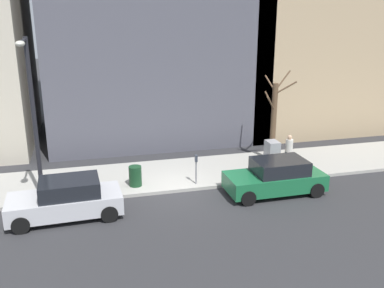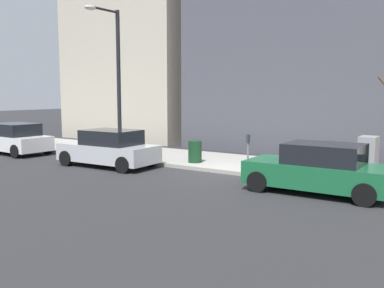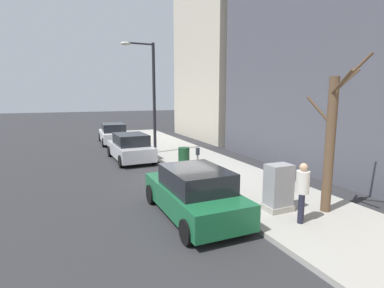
{
  "view_description": "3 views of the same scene",
  "coord_description": "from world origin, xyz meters",
  "px_view_note": "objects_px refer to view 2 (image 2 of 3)",
  "views": [
    {
      "loc": [
        -16.72,
        3.7,
        7.52
      ],
      "look_at": [
        1.31,
        -0.97,
        1.75
      ],
      "focal_mm": 40.0,
      "sensor_mm": 36.0,
      "label": 1
    },
    {
      "loc": [
        -13.73,
        -7.96,
        3.01
      ],
      "look_at": [
        1.07,
        1.98,
        0.88
      ],
      "focal_mm": 40.0,
      "sensor_mm": 36.0,
      "label": 2
    },
    {
      "loc": [
        -4.54,
        -11.92,
        3.61
      ],
      "look_at": [
        1.11,
        1.19,
        1.3
      ],
      "focal_mm": 28.0,
      "sensor_mm": 36.0,
      "label": 3
    }
  ],
  "objects_px": {
    "office_tower_right": "(154,15)",
    "parking_meter": "(248,148)",
    "parked_car_silver": "(109,149)",
    "parked_car_white": "(14,139)",
    "parked_car_green": "(319,169)",
    "streetlamp": "(114,70)",
    "utility_box": "(368,158)",
    "trash_bin": "(195,152)"
  },
  "relations": [
    {
      "from": "parked_car_silver",
      "to": "parking_meter",
      "type": "bearing_deg",
      "value": -75.65
    },
    {
      "from": "parked_car_white",
      "to": "trash_bin",
      "type": "relative_size",
      "value": 4.74
    },
    {
      "from": "utility_box",
      "to": "office_tower_right",
      "type": "height_order",
      "value": "office_tower_right"
    },
    {
      "from": "parking_meter",
      "to": "office_tower_right",
      "type": "distance_m",
      "value": 17.12
    },
    {
      "from": "parked_car_silver",
      "to": "trash_bin",
      "type": "distance_m",
      "value": 3.55
    },
    {
      "from": "streetlamp",
      "to": "parked_car_green",
      "type": "bearing_deg",
      "value": -98.07
    },
    {
      "from": "trash_bin",
      "to": "parked_car_silver",
      "type": "bearing_deg",
      "value": 125.88
    },
    {
      "from": "parked_car_green",
      "to": "trash_bin",
      "type": "bearing_deg",
      "value": 70.43
    },
    {
      "from": "trash_bin",
      "to": "utility_box",
      "type": "bearing_deg",
      "value": -86.58
    },
    {
      "from": "parking_meter",
      "to": "trash_bin",
      "type": "distance_m",
      "value": 2.72
    },
    {
      "from": "parked_car_white",
      "to": "streetlamp",
      "type": "bearing_deg",
      "value": -74.19
    },
    {
      "from": "utility_box",
      "to": "trash_bin",
      "type": "relative_size",
      "value": 1.59
    },
    {
      "from": "office_tower_right",
      "to": "parking_meter",
      "type": "bearing_deg",
      "value": -128.36
    },
    {
      "from": "parked_car_green",
      "to": "utility_box",
      "type": "height_order",
      "value": "utility_box"
    },
    {
      "from": "parking_meter",
      "to": "streetlamp",
      "type": "height_order",
      "value": "streetlamp"
    },
    {
      "from": "parking_meter",
      "to": "trash_bin",
      "type": "bearing_deg",
      "value": 80.38
    },
    {
      "from": "parked_car_white",
      "to": "streetlamp",
      "type": "height_order",
      "value": "streetlamp"
    },
    {
      "from": "parked_car_white",
      "to": "office_tower_right",
      "type": "distance_m",
      "value": 13.48
    },
    {
      "from": "parked_car_silver",
      "to": "parked_car_white",
      "type": "relative_size",
      "value": 1.0
    },
    {
      "from": "parked_car_green",
      "to": "parked_car_white",
      "type": "xyz_separation_m",
      "value": [
        0.0,
        15.32,
        0.0
      ]
    },
    {
      "from": "parked_car_silver",
      "to": "streetlamp",
      "type": "height_order",
      "value": "streetlamp"
    },
    {
      "from": "parked_car_silver",
      "to": "trash_bin",
      "type": "relative_size",
      "value": 4.74
    },
    {
      "from": "parked_car_silver",
      "to": "parking_meter",
      "type": "distance_m",
      "value": 5.76
    },
    {
      "from": "parked_car_white",
      "to": "trash_bin",
      "type": "bearing_deg",
      "value": -76.06
    },
    {
      "from": "parked_car_green",
      "to": "utility_box",
      "type": "bearing_deg",
      "value": -21.32
    },
    {
      "from": "parked_car_silver",
      "to": "utility_box",
      "type": "bearing_deg",
      "value": -77.53
    },
    {
      "from": "parked_car_silver",
      "to": "parked_car_white",
      "type": "xyz_separation_m",
      "value": [
        0.09,
        6.66,
        0.0
      ]
    },
    {
      "from": "utility_box",
      "to": "trash_bin",
      "type": "height_order",
      "value": "utility_box"
    },
    {
      "from": "parked_car_silver",
      "to": "office_tower_right",
      "type": "relative_size",
      "value": 0.26
    },
    {
      "from": "parked_car_silver",
      "to": "parking_meter",
      "type": "relative_size",
      "value": 3.16
    },
    {
      "from": "parked_car_white",
      "to": "parking_meter",
      "type": "height_order",
      "value": "parked_car_white"
    },
    {
      "from": "streetlamp",
      "to": "parked_car_silver",
      "type": "bearing_deg",
      "value": -145.09
    },
    {
      "from": "parked_car_green",
      "to": "parking_meter",
      "type": "xyz_separation_m",
      "value": [
        1.54,
        3.13,
        0.24
      ]
    },
    {
      "from": "parked_car_silver",
      "to": "parked_car_white",
      "type": "distance_m",
      "value": 6.66
    },
    {
      "from": "parked_car_silver",
      "to": "utility_box",
      "type": "distance_m",
      "value": 9.88
    },
    {
      "from": "parking_meter",
      "to": "trash_bin",
      "type": "relative_size",
      "value": 1.5
    },
    {
      "from": "streetlamp",
      "to": "office_tower_right",
      "type": "bearing_deg",
      "value": 29.72
    },
    {
      "from": "streetlamp",
      "to": "office_tower_right",
      "type": "height_order",
      "value": "office_tower_right"
    },
    {
      "from": "parked_car_white",
      "to": "office_tower_right",
      "type": "xyz_separation_m",
      "value": [
        11.12,
        -0.07,
        7.62
      ]
    },
    {
      "from": "parking_meter",
      "to": "streetlamp",
      "type": "bearing_deg",
      "value": 91.46
    },
    {
      "from": "parked_car_silver",
      "to": "office_tower_right",
      "type": "distance_m",
      "value": 15.07
    },
    {
      "from": "parked_car_white",
      "to": "utility_box",
      "type": "bearing_deg",
      "value": -79.47
    }
  ]
}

